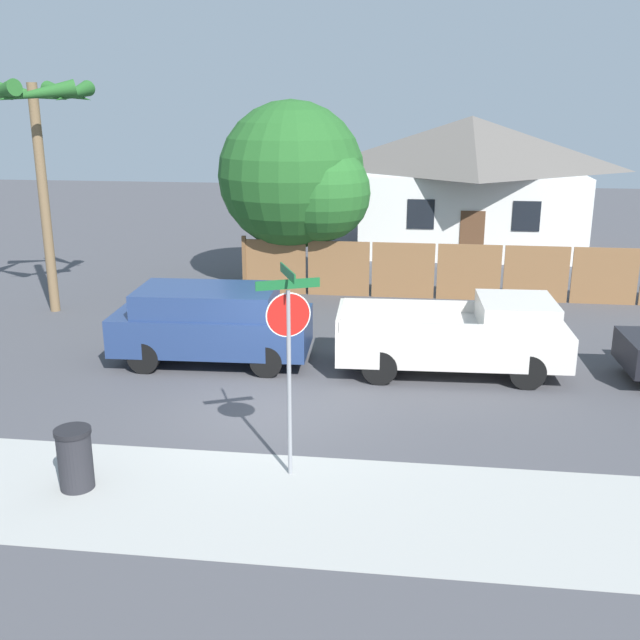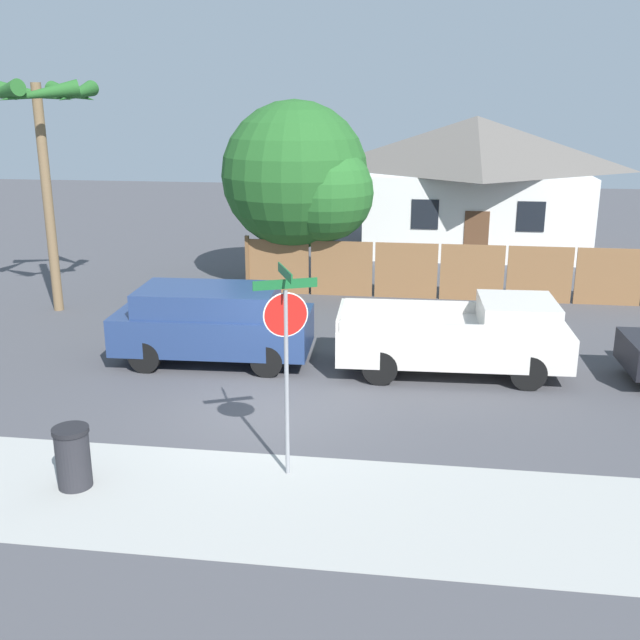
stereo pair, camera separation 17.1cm
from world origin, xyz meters
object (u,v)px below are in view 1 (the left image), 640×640
object	(u,v)px
palm_tree	(35,113)
red_suv	(211,322)
orange_pickup	(461,336)
stop_sign	(289,336)
oak_tree	(298,179)
house	(469,180)
trash_bin	(75,458)

from	to	relation	value
palm_tree	red_suv	bearing A→B (deg)	-32.70
orange_pickup	stop_sign	size ratio (longest dim) A/B	1.47
oak_tree	orange_pickup	world-z (taller)	oak_tree
house	orange_pickup	xyz separation A→B (m)	(-0.99, -15.10, -1.88)
stop_sign	orange_pickup	bearing A→B (deg)	36.50
palm_tree	red_suv	world-z (taller)	palm_tree
palm_tree	orange_pickup	bearing A→B (deg)	-17.75
palm_tree	oak_tree	bearing A→B (deg)	28.69
house	red_suv	world-z (taller)	house
trash_bin	red_suv	bearing A→B (deg)	84.56
house	palm_tree	size ratio (longest dim) A/B	1.42
palm_tree	orange_pickup	distance (m)	12.99
oak_tree	trash_bin	size ratio (longest dim) A/B	5.81
orange_pickup	house	bearing A→B (deg)	83.96
stop_sign	palm_tree	bearing A→B (deg)	110.30
orange_pickup	palm_tree	bearing A→B (deg)	159.97
house	oak_tree	world-z (taller)	oak_tree
house	orange_pickup	distance (m)	15.25
oak_tree	stop_sign	world-z (taller)	oak_tree
house	oak_tree	distance (m)	9.74
stop_sign	trash_bin	size ratio (longest dim) A/B	3.42
oak_tree	red_suv	world-z (taller)	oak_tree
palm_tree	stop_sign	world-z (taller)	palm_tree
house	stop_sign	distance (m)	20.71
palm_tree	orange_pickup	world-z (taller)	palm_tree
stop_sign	trash_bin	world-z (taller)	stop_sign
red_suv	orange_pickup	size ratio (longest dim) A/B	0.89
orange_pickup	trash_bin	xyz separation A→B (m)	(-6.34, -6.11, -0.35)
stop_sign	trash_bin	distance (m)	3.93
oak_tree	palm_tree	xyz separation A→B (m)	(-6.68, -3.66, 2.06)
trash_bin	oak_tree	bearing A→B (deg)	83.64
red_suv	orange_pickup	world-z (taller)	red_suv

